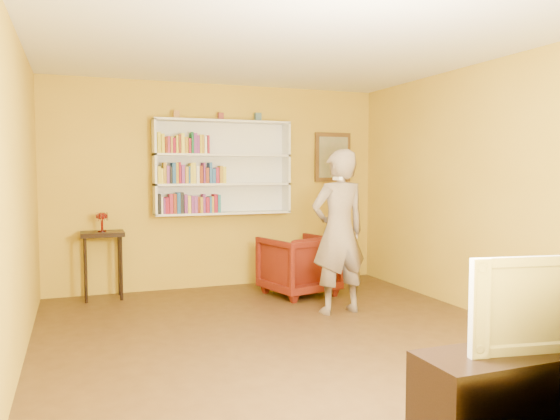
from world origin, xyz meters
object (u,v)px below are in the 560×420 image
object	(u,v)px
armchair	(299,265)
tv_cabinet	(535,392)
person	(339,232)
television	(538,301)
console_table	(102,243)
bookshelf	(222,168)
ruby_lustre	(102,218)

from	to	relation	value
armchair	tv_cabinet	size ratio (longest dim) A/B	0.56
armchair	person	xyz separation A→B (m)	(0.07, -0.97, 0.52)
person	television	world-z (taller)	person
console_table	tv_cabinet	world-z (taller)	console_table
console_table	tv_cabinet	size ratio (longest dim) A/B	0.56
person	tv_cabinet	world-z (taller)	person
bookshelf	person	xyz separation A→B (m)	(0.85, -1.75, -0.70)
person	tv_cabinet	size ratio (longest dim) A/B	1.22
console_table	television	world-z (taller)	television
tv_cabinet	ruby_lustre	bearing A→B (deg)	115.94
person	television	distance (m)	2.92
ruby_lustre	armchair	world-z (taller)	ruby_lustre
tv_cabinet	bookshelf	bearing A→B (deg)	98.03
armchair	tv_cabinet	bearing A→B (deg)	74.87
person	armchair	bearing A→B (deg)	-90.22
television	bookshelf	bearing A→B (deg)	107.70
television	tv_cabinet	bearing A→B (deg)	0.00
bookshelf	person	bearing A→B (deg)	-64.20
console_table	ruby_lustre	size ratio (longest dim) A/B	3.55
person	ruby_lustre	bearing A→B (deg)	-38.02
tv_cabinet	television	xyz separation A→B (m)	(0.00, 0.00, 0.54)
person	television	bearing A→B (deg)	82.05
ruby_lustre	tv_cabinet	xyz separation A→B (m)	(2.19, -4.50, -0.73)
armchair	person	size ratio (longest dim) A/B	0.46
bookshelf	television	world-z (taller)	bookshelf
bookshelf	person	distance (m)	2.07
television	person	bearing A→B (deg)	95.96
person	tv_cabinet	distance (m)	2.98
person	television	size ratio (longest dim) A/B	1.87
bookshelf	ruby_lustre	distance (m)	1.65
console_table	person	world-z (taller)	person
armchair	tv_cabinet	distance (m)	3.88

